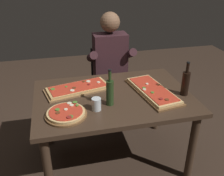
# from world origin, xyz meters

# --- Properties ---
(ground_plane) EXTENTS (6.40, 6.40, 0.00)m
(ground_plane) POSITION_xyz_m (0.00, 0.00, 0.00)
(ground_plane) COLOR #38281E
(dining_table) EXTENTS (1.40, 0.96, 0.74)m
(dining_table) POSITION_xyz_m (0.00, 0.00, 0.64)
(dining_table) COLOR #3D2B1E
(dining_table) RESTS_ON ground_plane
(pizza_rectangular_front) EXTENTS (0.64, 0.39, 0.05)m
(pizza_rectangular_front) POSITION_xyz_m (-0.30, 0.17, 0.76)
(pizza_rectangular_front) COLOR olive
(pizza_rectangular_front) RESTS_ON dining_table
(pizza_rectangular_left) EXTENTS (0.37, 0.67, 0.05)m
(pizza_rectangular_left) POSITION_xyz_m (0.37, -0.03, 0.76)
(pizza_rectangular_left) COLOR brown
(pizza_rectangular_left) RESTS_ON dining_table
(pizza_round_far) EXTENTS (0.33, 0.33, 0.05)m
(pizza_round_far) POSITION_xyz_m (-0.44, -0.24, 0.76)
(pizza_round_far) COLOR brown
(pizza_round_far) RESTS_ON dining_table
(wine_bottle_dark) EXTENTS (0.07, 0.07, 0.31)m
(wine_bottle_dark) POSITION_xyz_m (0.63, -0.13, 0.86)
(wine_bottle_dark) COLOR black
(wine_bottle_dark) RESTS_ON dining_table
(oil_bottle_amber) EXTENTS (0.06, 0.06, 0.32)m
(oil_bottle_amber) POSITION_xyz_m (-0.06, -0.15, 0.86)
(oil_bottle_amber) COLOR #233819
(oil_bottle_amber) RESTS_ON dining_table
(tumbler_near_camera) EXTENTS (0.08, 0.08, 0.10)m
(tumbler_near_camera) POSITION_xyz_m (-0.19, -0.20, 0.79)
(tumbler_near_camera) COLOR silver
(tumbler_near_camera) RESTS_ON dining_table
(diner_chair) EXTENTS (0.44, 0.44, 0.87)m
(diner_chair) POSITION_xyz_m (0.15, 0.86, 0.49)
(diner_chair) COLOR black
(diner_chair) RESTS_ON ground_plane
(seated_diner) EXTENTS (0.53, 0.41, 1.33)m
(seated_diner) POSITION_xyz_m (0.15, 0.74, 0.74)
(seated_diner) COLOR #23232D
(seated_diner) RESTS_ON ground_plane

